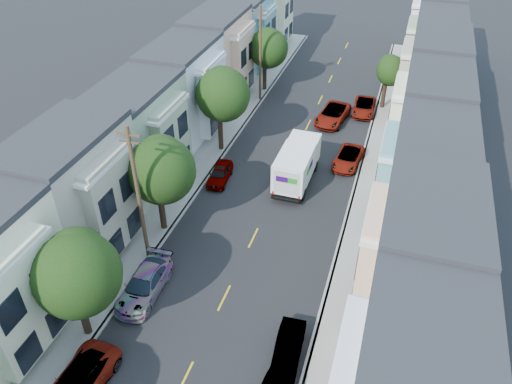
{
  "coord_description": "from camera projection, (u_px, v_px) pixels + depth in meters",
  "views": [
    {
      "loc": [
        8.39,
        -19.88,
        23.78
      ],
      "look_at": [
        -0.61,
        8.57,
        2.2
      ],
      "focal_mm": 35.0,
      "sensor_mm": 36.0,
      "label": 1
    }
  ],
  "objects": [
    {
      "name": "ground",
      "position": [
        224.0,
        298.0,
        31.34
      ],
      "size": [
        160.0,
        160.0,
        0.0
      ],
      "primitive_type": "plane",
      "color": "black",
      "rests_on": "ground"
    },
    {
      "name": "road_slab",
      "position": [
        285.0,
        172.0,
        42.93
      ],
      "size": [
        12.0,
        70.0,
        0.02
      ],
      "primitive_type": "cube",
      "color": "black",
      "rests_on": "ground"
    },
    {
      "name": "curb_left",
      "position": [
        220.0,
        160.0,
        44.37
      ],
      "size": [
        0.3,
        70.0,
        0.15
      ],
      "primitive_type": "cube",
      "color": "gray",
      "rests_on": "ground"
    },
    {
      "name": "curb_right",
      "position": [
        356.0,
        184.0,
        41.41
      ],
      "size": [
        0.3,
        70.0,
        0.15
      ],
      "primitive_type": "cube",
      "color": "gray",
      "rests_on": "ground"
    },
    {
      "name": "sidewalk_left",
      "position": [
        206.0,
        158.0,
        44.69
      ],
      "size": [
        2.6,
        70.0,
        0.15
      ],
      "primitive_type": "cube",
      "color": "gray",
      "rests_on": "ground"
    },
    {
      "name": "sidewalk_right",
      "position": [
        371.0,
        186.0,
        41.09
      ],
      "size": [
        2.6,
        70.0,
        0.15
      ],
      "primitive_type": "cube",
      "color": "gray",
      "rests_on": "ground"
    },
    {
      "name": "centerline",
      "position": [
        285.0,
        172.0,
        42.93
      ],
      "size": [
        0.12,
        70.0,
        0.01
      ],
      "primitive_type": "cube",
      "color": "gold",
      "rests_on": "ground"
    },
    {
      "name": "townhouse_row_left",
      "position": [
        168.0,
        152.0,
        45.66
      ],
      "size": [
        5.0,
        70.0,
        8.5
      ],
      "primitive_type": "cube",
      "color": "#6AA1A9",
      "rests_on": "ground"
    },
    {
      "name": "townhouse_row_right",
      "position": [
        419.0,
        195.0,
        40.21
      ],
      "size": [
        5.0,
        70.0,
        8.5
      ],
      "primitive_type": "cube",
      "color": "#6AA1A9",
      "rests_on": "ground"
    },
    {
      "name": "tree_b",
      "position": [
        76.0,
        275.0,
        26.23
      ],
      "size": [
        4.7,
        4.7,
        7.25
      ],
      "color": "black",
      "rests_on": "ground"
    },
    {
      "name": "tree_c",
      "position": [
        160.0,
        171.0,
        33.75
      ],
      "size": [
        4.7,
        4.7,
        7.54
      ],
      "color": "black",
      "rests_on": "ground"
    },
    {
      "name": "tree_d",
      "position": [
        222.0,
        95.0,
        42.71
      ],
      "size": [
        4.7,
        4.7,
        7.89
      ],
      "color": "black",
      "rests_on": "ground"
    },
    {
      "name": "tree_e",
      "position": [
        268.0,
        49.0,
        53.79
      ],
      "size": [
        4.27,
        4.27,
        6.98
      ],
      "color": "black",
      "rests_on": "ground"
    },
    {
      "name": "tree_far_r",
      "position": [
        390.0,
        71.0,
        50.42
      ],
      "size": [
        3.05,
        3.05,
        5.73
      ],
      "color": "black",
      "rests_on": "ground"
    },
    {
      "name": "utility_pole_near",
      "position": [
        139.0,
        196.0,
        31.41
      ],
      "size": [
        1.6,
        0.26,
        10.0
      ],
      "color": "#42301E",
      "rests_on": "ground"
    },
    {
      "name": "utility_pole_far",
      "position": [
        260.0,
        54.0,
        51.5
      ],
      "size": [
        1.6,
        0.26,
        10.0
      ],
      "color": "#42301E",
      "rests_on": "ground"
    },
    {
      "name": "fedex_truck",
      "position": [
        297.0,
        163.0,
        40.77
      ],
      "size": [
        2.57,
        6.67,
        3.2
      ],
      "rotation": [
        0.0,
        0.0,
        -0.01
      ],
      "color": "white",
      "rests_on": "ground"
    },
    {
      "name": "lead_sedan",
      "position": [
        332.0,
        115.0,
        50.0
      ],
      "size": [
        3.26,
        5.81,
        1.53
      ],
      "primitive_type": "imported",
      "rotation": [
        0.0,
        0.0,
        -0.14
      ],
      "color": "black",
      "rests_on": "ground"
    },
    {
      "name": "parked_left_b",
      "position": [
        78.0,
        384.0,
        25.68
      ],
      "size": [
        2.63,
        5.25,
        1.43
      ],
      "primitive_type": "imported",
      "rotation": [
        0.0,
        0.0,
        -0.05
      ],
      "color": "#0A1E37",
      "rests_on": "ground"
    },
    {
      "name": "parked_left_c",
      "position": [
        144.0,
        285.0,
        31.25
      ],
      "size": [
        2.28,
        5.14,
        1.52
      ],
      "primitive_type": "imported",
      "rotation": [
        0.0,
        0.0,
        0.03
      ],
      "color": "#8B8F9D",
      "rests_on": "ground"
    },
    {
      "name": "parked_left_d",
      "position": [
        220.0,
        174.0,
        41.55
      ],
      "size": [
        1.88,
        4.16,
        1.31
      ],
      "primitive_type": "imported",
      "rotation": [
        0.0,
        0.0,
        0.08
      ],
      "color": "#3A0B18",
      "rests_on": "ground"
    },
    {
      "name": "parked_right_b",
      "position": [
        288.0,
        349.0,
        27.48
      ],
      "size": [
        1.64,
        4.02,
        1.31
      ],
      "primitive_type": "imported",
      "rotation": [
        0.0,
        0.0,
        0.06
      ],
      "color": "silver",
      "rests_on": "ground"
    },
    {
      "name": "parked_right_c",
      "position": [
        348.0,
        158.0,
        43.57
      ],
      "size": [
        2.56,
        4.77,
        1.27
      ],
      "primitive_type": "imported",
      "rotation": [
        0.0,
        0.0,
        -0.1
      ],
      "color": "black",
      "rests_on": "ground"
    },
    {
      "name": "parked_right_d",
      "position": [
        364.0,
        107.0,
        51.64
      ],
      "size": [
        2.31,
        4.76,
        1.31
      ],
      "primitive_type": "imported",
      "rotation": [
        0.0,
        0.0,
        0.03
      ],
      "color": "black",
      "rests_on": "ground"
    }
  ]
}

